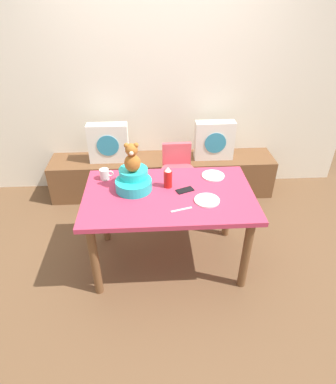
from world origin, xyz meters
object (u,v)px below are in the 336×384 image
pillow_floral_right (214,140)px  highchair (178,172)px  pillow_floral_left (108,143)px  coffee_mug (105,174)px  infant_seat_teal (134,181)px  dinner_plate_far (213,176)px  cell_phone (185,190)px  dining_table (169,204)px  dinner_plate_near (207,200)px  teddy_bear (132,158)px  ketchup_bottle (167,178)px

pillow_floral_right → highchair: size_ratio=0.56×
pillow_floral_left → coffee_mug: 0.90m
infant_seat_teal → dinner_plate_far: bearing=12.6°
pillow_floral_right → cell_phone: bearing=-112.0°
highchair → infant_seat_teal: infant_seat_teal is taller
pillow_floral_left → highchair: (0.74, -0.42, -0.16)m
dining_table → infant_seat_teal: bearing=160.5°
dining_table → highchair: bearing=79.4°
dinner_plate_far → dinner_plate_near: bearing=-106.9°
teddy_bear → cell_phone: teddy_bear is taller
infant_seat_teal → cell_phone: bearing=-8.6°
dining_table → dinner_plate_far: bearing=32.0°
dinner_plate_near → pillow_floral_right: bearing=77.1°
infant_seat_teal → ketchup_bottle: ketchup_bottle is taller
dining_table → dinner_plate_far: (0.41, 0.26, 0.11)m
teddy_bear → coffee_mug: 0.38m
pillow_floral_left → cell_phone: size_ratio=3.06×
infant_seat_teal → coffee_mug: (-0.26, 0.16, -0.02)m
dining_table → dinner_plate_near: (0.29, -0.12, 0.11)m
ketchup_bottle → cell_phone: 0.18m
dining_table → infant_seat_teal: size_ratio=4.20×
pillow_floral_left → dining_table: 1.30m
pillow_floral_right → coffee_mug: pillow_floral_right is taller
coffee_mug → infant_seat_teal: bearing=-32.8°
infant_seat_teal → dinner_plate_near: 0.62m
pillow_floral_left → pillow_floral_right: 1.19m
coffee_mug → dinner_plate_far: 0.95m
teddy_bear → cell_phone: 0.51m
pillow_floral_left → pillow_floral_right: size_ratio=1.00×
pillow_floral_left → ketchup_bottle: ketchup_bottle is taller
highchair → dining_table: bearing=-100.6°
pillow_floral_right → dinner_plate_far: pillow_floral_right is taller
pillow_floral_right → ketchup_bottle: size_ratio=2.38×
dining_table → cell_phone: cell_phone is taller
pillow_floral_right → ketchup_bottle: 1.21m
pillow_floral_right → teddy_bear: teddy_bear is taller
infant_seat_teal → coffee_mug: 0.30m
coffee_mug → dinner_plate_near: 0.92m
dinner_plate_far → dining_table: bearing=-148.0°
pillow_floral_left → coffee_mug: bearing=-85.9°
coffee_mug → cell_phone: 0.71m
cell_phone → dinner_plate_near: bearing=-157.4°
coffee_mug → dinner_plate_near: coffee_mug is taller
infant_seat_teal → pillow_floral_right: bearing=50.4°
ketchup_bottle → cell_phone: (0.14, -0.07, -0.08)m
dining_table → highchair: highchair is taller
dinner_plate_far → pillow_floral_right: bearing=78.8°
dining_table → infant_seat_teal: 0.35m
highchair → dinner_plate_far: 0.60m
dining_table → ketchup_bottle: size_ratio=7.49×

